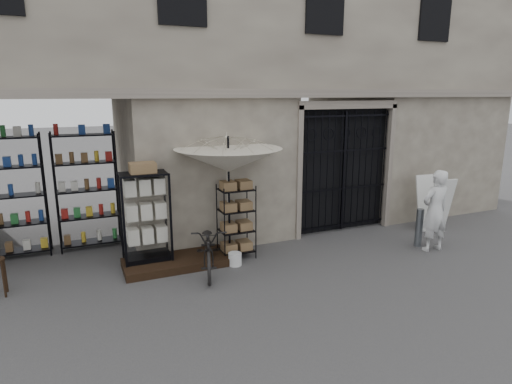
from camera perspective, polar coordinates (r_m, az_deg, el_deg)
name	(u,v)px	position (r m, az deg, el deg)	size (l,w,h in m)	color
ground	(326,276)	(8.05, 9.38, -10.99)	(80.00, 80.00, 0.00)	#27272B
main_building	(244,40)	(11.00, -1.61, 19.55)	(14.00, 4.00, 9.00)	#9D9480
shop_recess	(51,186)	(9.13, -25.64, 0.67)	(3.00, 1.70, 3.00)	black
shop_shelving	(51,194)	(9.68, -25.70, -0.22)	(2.70, 0.50, 2.50)	black
iron_gate	(340,169)	(10.38, 11.11, 3.07)	(2.50, 0.21, 3.00)	black
step_platform	(177,262)	(8.49, -10.51, -9.17)	(2.00, 0.90, 0.15)	black
display_cabinet	(146,221)	(8.31, -14.46, -3.80)	(0.94, 0.71, 1.82)	black
wire_rack	(236,222)	(8.58, -2.65, -4.05)	(0.77, 0.64, 1.50)	black
market_umbrella	(228,154)	(8.22, -3.71, 5.12)	(2.24, 2.26, 2.95)	black
white_bucket	(235,259)	(8.38, -2.83, -8.92)	(0.26, 0.26, 0.25)	silver
bicycle	(210,271)	(8.21, -6.21, -10.40)	(0.61, 0.93, 1.76)	black
steel_bollard	(419,228)	(9.92, 20.91, -4.46)	(0.15, 0.15, 0.83)	slate
shopkeeper	(431,250)	(9.92, 22.34, -7.13)	(0.63, 1.73, 0.41)	silver
easel_sign	(434,204)	(11.09, 22.62, -1.44)	(0.69, 0.77, 1.30)	silver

